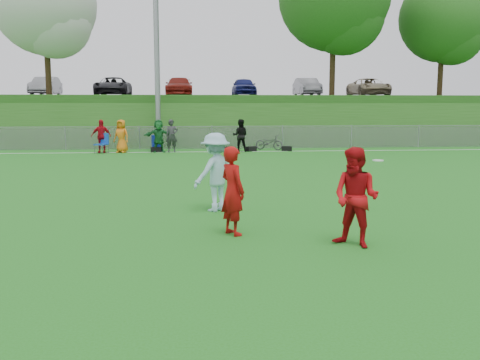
{
  "coord_description": "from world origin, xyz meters",
  "views": [
    {
      "loc": [
        -1.22,
        -9.94,
        2.44
      ],
      "look_at": [
        -0.24,
        0.5,
        0.96
      ],
      "focal_mm": 40.0,
      "sensor_mm": 36.0,
      "label": 1
    }
  ],
  "objects": [
    {
      "name": "tree_white_flowering",
      "position": [
        -9.84,
        24.92,
        8.32
      ],
      "size": [
        6.3,
        6.3,
        8.78
      ],
      "color": "black",
      "rests_on": "berm"
    },
    {
      "name": "fence",
      "position": [
        0.0,
        20.0,
        0.65
      ],
      "size": [
        58.0,
        0.06,
        1.3
      ],
      "color": "gray",
      "rests_on": "ground"
    },
    {
      "name": "tree_green_far",
      "position": [
        16.16,
        25.92,
        7.96
      ],
      "size": [
        5.88,
        5.88,
        8.19
      ],
      "color": "black",
      "rests_on": "berm"
    },
    {
      "name": "ground",
      "position": [
        0.0,
        0.0,
        0.0
      ],
      "size": [
        120.0,
        120.0,
        0.0
      ],
      "primitive_type": "plane",
      "color": "#216916",
      "rests_on": "ground"
    },
    {
      "name": "camp_chair",
      "position": [
        -5.71,
        17.7,
        0.3
      ],
      "size": [
        0.74,
        0.74,
        1.01
      ],
      "rotation": [
        0.0,
        0.0,
        -0.4
      ],
      "color": "#1046B1",
      "rests_on": "ground"
    },
    {
      "name": "spectator_row",
      "position": [
        -2.68,
        18.0,
        0.85
      ],
      "size": [
        8.14,
        0.83,
        1.69
      ],
      "color": "red",
      "rests_on": "ground"
    },
    {
      "name": "tree_green_near",
      "position": [
        8.16,
        24.42,
        9.03
      ],
      "size": [
        7.14,
        7.14,
        9.95
      ],
      "color": "black",
      "rests_on": "berm"
    },
    {
      "name": "bicycle",
      "position": [
        3.08,
        18.9,
        0.41
      ],
      "size": [
        1.63,
        1.23,
        0.82
      ],
      "primitive_type": "imported",
      "rotation": [
        0.0,
        0.0,
        1.07
      ],
      "color": "#323134",
      "rests_on": "ground"
    },
    {
      "name": "gear_bags",
      "position": [
        0.9,
        18.1,
        0.13
      ],
      "size": [
        7.47,
        0.53,
        0.26
      ],
      "color": "black",
      "rests_on": "ground"
    },
    {
      "name": "player_red_left",
      "position": [
        -0.43,
        -0.06,
        0.84
      ],
      "size": [
        0.66,
        0.73,
        1.68
      ],
      "primitive_type": "imported",
      "rotation": [
        0.0,
        0.0,
        2.1
      ],
      "color": "#A20D0B",
      "rests_on": "ground"
    },
    {
      "name": "car_row",
      "position": [
        -1.17,
        32.0,
        3.82
      ],
      "size": [
        32.04,
        5.18,
        1.44
      ],
      "color": "silver",
      "rests_on": "parking_lot"
    },
    {
      "name": "player_red_center",
      "position": [
        1.61,
        -1.13,
        0.86
      ],
      "size": [
        1.06,
        1.05,
        1.73
      ],
      "primitive_type": "imported",
      "rotation": [
        0.0,
        0.0,
        -0.76
      ],
      "color": "#B60C12",
      "rests_on": "ground"
    },
    {
      "name": "parking_lot",
      "position": [
        0.0,
        33.0,
        3.05
      ],
      "size": [
        120.0,
        12.0,
        0.1
      ],
      "primitive_type": "cube",
      "color": "black",
      "rests_on": "berm"
    },
    {
      "name": "player_blue",
      "position": [
        -0.64,
        2.25,
        0.9
      ],
      "size": [
        1.34,
        1.25,
        1.81
      ],
      "primitive_type": "imported",
      "rotation": [
        0.0,
        0.0,
        3.8
      ],
      "color": "#99C4D5",
      "rests_on": "ground"
    },
    {
      "name": "recycling_bin",
      "position": [
        -3.0,
        19.0,
        0.42
      ],
      "size": [
        0.7,
        0.7,
        0.83
      ],
      "primitive_type": "cylinder",
      "rotation": [
        0.0,
        0.0,
        -0.3
      ],
      "color": "#0D2095",
      "rests_on": "ground"
    },
    {
      "name": "sideline_far",
      "position": [
        0.0,
        18.0,
        0.01
      ],
      "size": [
        60.0,
        0.1,
        0.01
      ],
      "primitive_type": "cube",
      "color": "white",
      "rests_on": "ground"
    },
    {
      "name": "berm",
      "position": [
        0.0,
        31.0,
        1.5
      ],
      "size": [
        120.0,
        18.0,
        3.0
      ],
      "primitive_type": "cube",
      "color": "#205016",
      "rests_on": "ground"
    },
    {
      "name": "light_pole",
      "position": [
        -3.0,
        20.8,
        6.71
      ],
      "size": [
        1.2,
        0.4,
        12.15
      ],
      "color": "gray",
      "rests_on": "ground"
    },
    {
      "name": "frisbee",
      "position": [
        3.03,
        1.79,
        1.19
      ],
      "size": [
        0.25,
        0.25,
        0.02
      ],
      "color": "white",
      "rests_on": "ground"
    }
  ]
}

